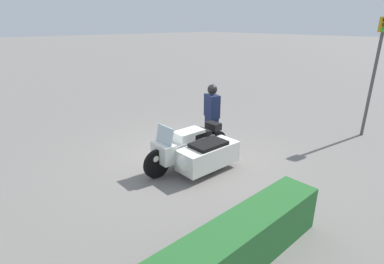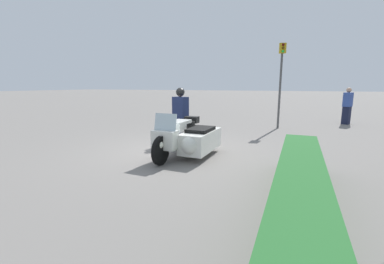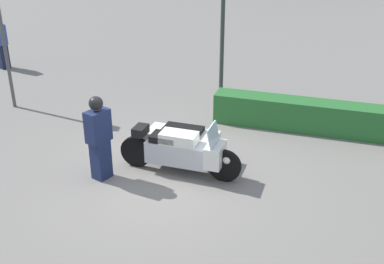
{
  "view_description": "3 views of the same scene",
  "coord_description": "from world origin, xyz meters",
  "px_view_note": "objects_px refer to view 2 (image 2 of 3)",
  "views": [
    {
      "loc": [
        4.82,
        5.34,
        3.33
      ],
      "look_at": [
        0.37,
        0.41,
        0.89
      ],
      "focal_mm": 28.0,
      "sensor_mm": 36.0,
      "label": 1
    },
    {
      "loc": [
        6.32,
        3.15,
        1.81
      ],
      "look_at": [
        0.96,
        0.92,
        0.75
      ],
      "focal_mm": 24.0,
      "sensor_mm": 36.0,
      "label": 2
    },
    {
      "loc": [
        3.21,
        -7.76,
        4.94
      ],
      "look_at": [
        0.53,
        0.72,
        0.76
      ],
      "focal_mm": 45.0,
      "sensor_mm": 36.0,
      "label": 3
    }
  ],
  "objects_px": {
    "hedge_bush_curbside": "(300,195)",
    "police_motorcycle": "(189,138)",
    "traffic_light_far": "(281,74)",
    "pedestrian_bystander": "(347,106)",
    "officer_rider": "(180,114)"
  },
  "relations": [
    {
      "from": "hedge_bush_curbside",
      "to": "officer_rider",
      "type": "bearing_deg",
      "value": -137.38
    },
    {
      "from": "traffic_light_far",
      "to": "pedestrian_bystander",
      "type": "bearing_deg",
      "value": 116.57
    },
    {
      "from": "traffic_light_far",
      "to": "officer_rider",
      "type": "bearing_deg",
      "value": -48.64
    },
    {
      "from": "police_motorcycle",
      "to": "officer_rider",
      "type": "xyz_separation_m",
      "value": [
        -1.46,
        -0.92,
        0.45
      ]
    },
    {
      "from": "hedge_bush_curbside",
      "to": "pedestrian_bystander",
      "type": "bearing_deg",
      "value": 169.07
    },
    {
      "from": "police_motorcycle",
      "to": "hedge_bush_curbside",
      "type": "distance_m",
      "value": 3.56
    },
    {
      "from": "officer_rider",
      "to": "police_motorcycle",
      "type": "bearing_deg",
      "value": 51.55
    },
    {
      "from": "hedge_bush_curbside",
      "to": "pedestrian_bystander",
      "type": "height_order",
      "value": "pedestrian_bystander"
    },
    {
      "from": "police_motorcycle",
      "to": "officer_rider",
      "type": "height_order",
      "value": "officer_rider"
    },
    {
      "from": "hedge_bush_curbside",
      "to": "police_motorcycle",
      "type": "bearing_deg",
      "value": -132.39
    },
    {
      "from": "officer_rider",
      "to": "hedge_bush_curbside",
      "type": "bearing_deg",
      "value": 61.87
    },
    {
      "from": "police_motorcycle",
      "to": "pedestrian_bystander",
      "type": "distance_m",
      "value": 9.2
    },
    {
      "from": "traffic_light_far",
      "to": "pedestrian_bystander",
      "type": "distance_m",
      "value": 4.05
    },
    {
      "from": "pedestrian_bystander",
      "to": "hedge_bush_curbside",
      "type": "bearing_deg",
      "value": -74.67
    },
    {
      "from": "officer_rider",
      "to": "pedestrian_bystander",
      "type": "xyz_separation_m",
      "value": [
        -6.48,
        5.55,
        -0.06
      ]
    }
  ]
}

